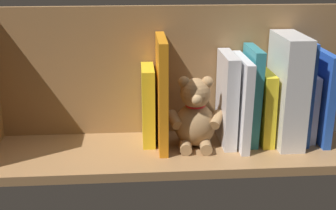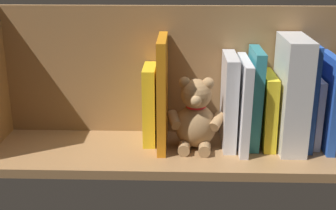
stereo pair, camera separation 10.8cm
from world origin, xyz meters
The scene contains 13 objects.
ground_plane centered at (0.00, 0.00, -1.10)cm, with size 90.71×26.25×2.20cm, color #A87A4C.
shelf_back_panel centered at (0.00, -10.88, 16.58)cm, with size 90.71×1.50×33.17cm, color #9D7144.
book_0 centered at (-38.38, -2.46, 11.41)cm, with size 1.94×14.53×22.82cm, color blue.
book_1 centered at (-35.91, -3.94, 8.54)cm, with size 1.62×11.57×17.08cm, color silver.
book_2 centered at (-33.78, -3.05, 12.89)cm, with size 1.26×13.35×25.79cm, color blue.
dictionary_thick_white centered at (-29.43, -1.67, 13.60)cm, with size 6.07×15.90×27.19cm, color silver.
book_3 centered at (-24.25, -3.09, 9.02)cm, with size 2.94×13.27×18.03cm, color yellow.
book_4 centered at (-20.89, -3.32, 11.95)cm, with size 2.41×12.82×23.89cm, color teal.
book_5 centered at (-17.99, -1.49, 10.95)cm, with size 2.02×16.47×21.89cm, color silver.
book_6 centered at (-14.78, -2.72, 11.31)cm, with size 3.02×14.01×22.61cm, color silver.
teddy_bear centered at (-6.70, -0.66, 7.79)cm, with size 14.33×11.73×17.70cm.
book_7 centered at (1.38, -1.75, 13.49)cm, with size 2.10×15.95×26.99cm, color orange.
book_8 centered at (4.64, -4.24, 9.67)cm, with size 3.04×10.97×19.35cm, color yellow.
Camera 2 is at (-3.20, 102.54, 46.46)cm, focal length 48.61 mm.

